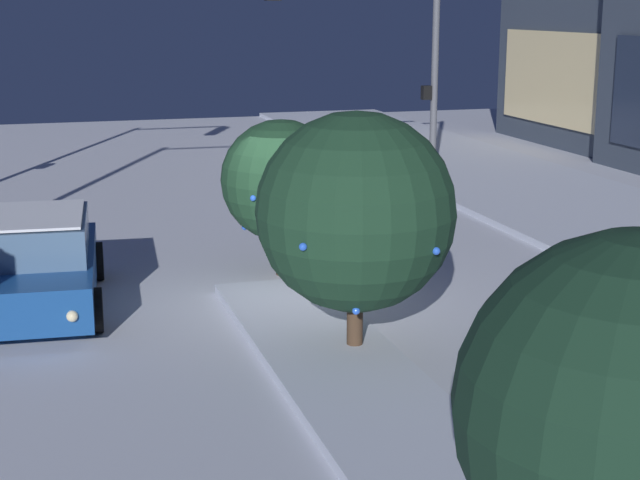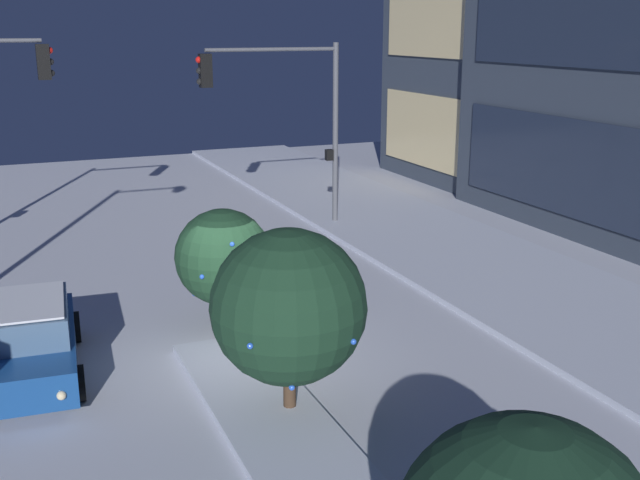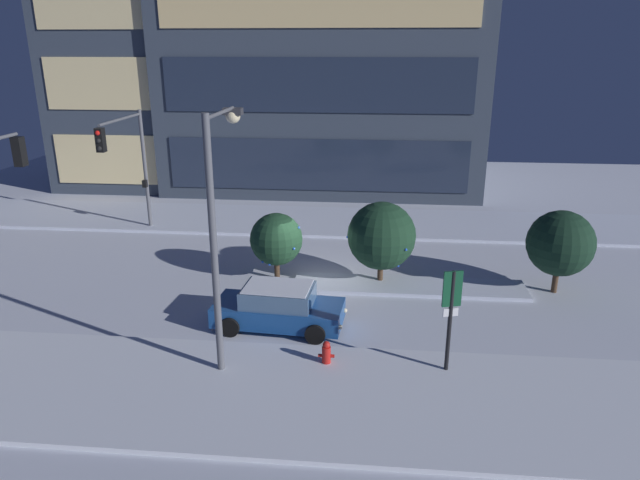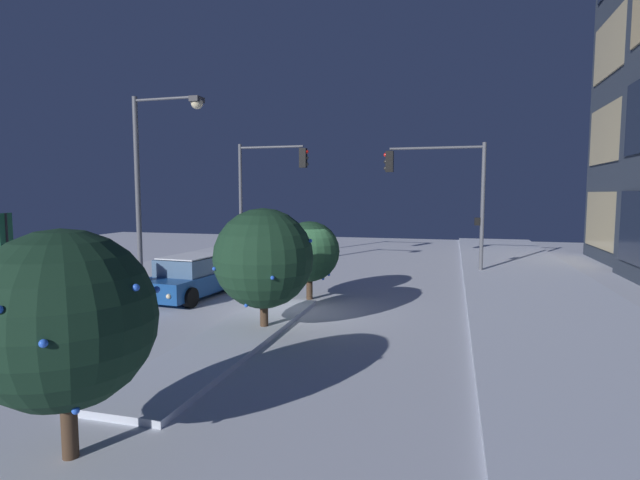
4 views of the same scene
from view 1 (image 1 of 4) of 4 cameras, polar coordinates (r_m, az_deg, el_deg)
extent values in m
plane|color=silver|center=(15.70, -1.31, -3.49)|extent=(52.00, 52.00, 0.00)
cube|color=silver|center=(12.19, 1.93, -8.29)|extent=(9.00, 1.80, 0.14)
cube|color=#F9E09E|center=(30.23, 16.82, 8.61)|extent=(13.45, 0.10, 3.03)
cube|color=#19478C|center=(15.77, -16.31, -1.97)|extent=(4.39, 2.11, 0.66)
cube|color=slate|center=(15.62, -16.46, 0.19)|extent=(2.42, 1.78, 0.60)
cube|color=white|center=(15.55, -16.54, 1.39)|extent=(2.24, 1.66, 0.04)
sphere|color=#F9E5B2|center=(13.68, -14.36, -4.36)|extent=(0.16, 0.16, 0.16)
cylinder|color=black|center=(14.42, -13.09, -4.04)|extent=(0.68, 0.27, 0.66)
cylinder|color=black|center=(17.13, -12.98, -1.23)|extent=(0.68, 0.27, 0.66)
cylinder|color=#565960|center=(25.76, 6.76, 9.97)|extent=(0.18, 0.18, 6.02)
cube|color=black|center=(25.72, 6.27, 8.61)|extent=(0.20, 0.24, 0.36)
cylinder|color=#473323|center=(13.18, 2.06, -4.95)|extent=(0.22, 0.22, 0.85)
sphere|color=#193823|center=(12.77, 2.12, 1.67)|extent=(2.66, 2.66, 2.66)
sphere|color=blue|center=(11.69, -1.00, -0.40)|extent=(0.10, 0.10, 0.10)
sphere|color=blue|center=(12.37, 2.13, -4.18)|extent=(0.10, 0.10, 0.10)
sphere|color=blue|center=(12.06, 6.85, -0.65)|extent=(0.10, 0.10, 0.10)
sphere|color=blue|center=(13.30, 6.96, 4.15)|extent=(0.10, 0.10, 0.10)
sphere|color=blue|center=(14.08, 1.04, 2.21)|extent=(0.10, 0.10, 0.10)
cylinder|color=#473323|center=(17.02, -2.25, -0.74)|extent=(0.22, 0.22, 0.80)
sphere|color=#1E4228|center=(16.74, -2.29, 3.54)|extent=(2.10, 2.10, 2.10)
sphere|color=blue|center=(15.85, -3.96, 2.47)|extent=(0.10, 0.10, 0.10)
sphere|color=blue|center=(16.95, -4.45, 0.75)|extent=(0.10, 0.10, 0.10)
sphere|color=blue|center=(17.07, -0.68, 0.52)|extent=(0.10, 0.10, 0.10)
sphere|color=blue|center=(17.65, -1.71, 1.83)|extent=(0.10, 0.10, 0.10)
sphere|color=blue|center=(17.24, -0.30, 1.08)|extent=(0.10, 0.10, 0.10)
sphere|color=blue|center=(15.77, -1.67, 4.86)|extent=(0.10, 0.10, 0.10)
sphere|color=blue|center=(17.21, -4.50, 1.21)|extent=(0.10, 0.10, 0.10)
sphere|color=blue|center=(17.53, -0.40, 2.07)|extent=(0.10, 0.10, 0.10)
sphere|color=black|center=(6.93, 18.08, -9.53)|extent=(2.48, 2.48, 2.48)
camera|label=2|loc=(1.95, -86.80, 79.55)|focal=42.91mm
camera|label=3|loc=(21.46, -74.23, 15.77)|focal=32.07mm
camera|label=4|loc=(8.90, 73.82, -2.41)|focal=27.52mm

